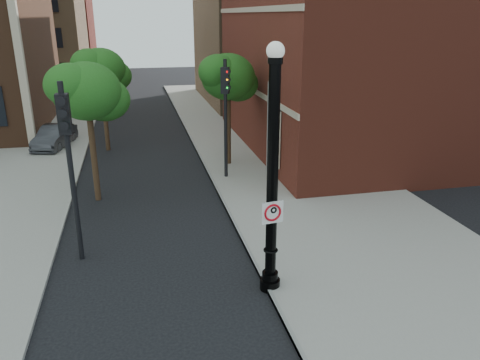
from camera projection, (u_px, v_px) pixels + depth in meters
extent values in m
plane|color=black|center=(194.00, 299.00, 12.62)|extent=(120.00, 120.00, 0.00)
cube|color=gray|center=(289.00, 169.00, 23.05)|extent=(8.00, 60.00, 0.12)
cube|color=gray|center=(0.00, 145.00, 27.28)|extent=(10.00, 50.00, 0.12)
cube|color=gray|center=(209.00, 175.00, 22.22)|extent=(0.10, 60.00, 0.14)
cube|color=maroon|center=(436.00, 38.00, 26.84)|extent=(22.00, 16.00, 12.00)
cube|color=black|center=(275.00, 137.00, 21.27)|extent=(0.08, 1.40, 2.40)
cube|color=#BBAA91|center=(249.00, 88.00, 25.37)|extent=(0.06, 16.00, 0.25)
cube|color=#BBAA91|center=(250.00, 10.00, 24.03)|extent=(0.06, 16.00, 0.25)
cube|color=#BBAA91|center=(14.00, 20.00, 24.46)|extent=(0.40, 0.40, 14.00)
cube|color=#846748|center=(22.00, 28.00, 48.58)|extent=(12.00, 12.00, 12.00)
cube|color=maroon|center=(45.00, 33.00, 61.78)|extent=(12.00, 12.00, 10.00)
cube|color=#846748|center=(327.00, 18.00, 41.22)|extent=(22.00, 14.00, 14.00)
cylinder|color=black|center=(270.00, 284.00, 13.05)|extent=(0.56, 0.56, 0.30)
cylinder|color=black|center=(270.00, 276.00, 12.97)|extent=(0.44, 0.44, 0.25)
cylinder|color=black|center=(272.00, 180.00, 12.03)|extent=(0.30, 0.30, 5.84)
torus|color=black|center=(271.00, 250.00, 12.70)|extent=(0.40, 0.40, 0.06)
cylinder|color=black|center=(275.00, 60.00, 11.03)|extent=(0.36, 0.36, 0.15)
sphere|color=silver|center=(276.00, 51.00, 10.95)|extent=(0.44, 0.44, 0.44)
cube|color=white|center=(273.00, 212.00, 12.14)|extent=(0.60, 0.10, 0.60)
cube|color=black|center=(273.00, 203.00, 12.05)|extent=(0.60, 0.09, 0.05)
cube|color=black|center=(272.00, 222.00, 12.23)|extent=(0.60, 0.09, 0.05)
cube|color=black|center=(263.00, 214.00, 12.05)|extent=(0.05, 0.01, 0.60)
cube|color=black|center=(282.00, 211.00, 12.23)|extent=(0.05, 0.01, 0.60)
torus|color=#BA0713|center=(273.00, 212.00, 12.14)|extent=(0.49, 0.13, 0.48)
cube|color=#BA0713|center=(273.00, 212.00, 12.14)|extent=(0.34, 0.05, 0.34)
cube|color=black|center=(271.00, 213.00, 12.12)|extent=(0.06, 0.01, 0.28)
torus|color=black|center=(274.00, 210.00, 12.13)|extent=(0.19, 0.08, 0.19)
cylinder|color=black|center=(273.00, 203.00, 12.05)|extent=(0.03, 0.02, 0.03)
imported|color=#2F3034|center=(55.00, 137.00, 26.79)|extent=(2.22, 4.16, 1.30)
cylinder|color=black|center=(72.00, 176.00, 13.81)|extent=(0.16, 0.16, 5.52)
cube|color=black|center=(64.00, 114.00, 13.19)|extent=(0.35, 0.33, 1.15)
sphere|color=#E50505|center=(61.00, 101.00, 12.89)|extent=(0.21, 0.21, 0.21)
sphere|color=#FF8C00|center=(63.00, 113.00, 13.01)|extent=(0.21, 0.21, 0.21)
sphere|color=#00E519|center=(65.00, 125.00, 13.12)|extent=(0.21, 0.21, 0.21)
cylinder|color=black|center=(226.00, 121.00, 21.01)|extent=(0.16, 0.16, 5.45)
cube|color=black|center=(225.00, 80.00, 20.40)|extent=(0.44, 0.43, 1.14)
sphere|color=#E50505|center=(228.00, 72.00, 20.13)|extent=(0.20, 0.20, 0.20)
sphere|color=#FF8C00|center=(228.00, 80.00, 20.25)|extent=(0.20, 0.20, 0.20)
sphere|color=#00E519|center=(228.00, 87.00, 20.36)|extent=(0.20, 0.20, 0.20)
cylinder|color=#999999|center=(268.00, 129.00, 21.79)|extent=(0.09, 0.09, 4.41)
cylinder|color=#352515|center=(93.00, 151.00, 18.72)|extent=(0.24, 0.24, 4.18)
ellipsoid|color=#1D4E14|center=(87.00, 91.00, 17.93)|extent=(2.63, 2.63, 2.23)
ellipsoid|color=#1D4E14|center=(104.00, 99.00, 18.63)|extent=(2.03, 2.03, 1.73)
ellipsoid|color=#1D4E14|center=(70.00, 85.00, 17.39)|extent=(1.91, 1.91, 1.62)
cylinder|color=#352515|center=(105.00, 113.00, 25.87)|extent=(0.24, 0.24, 4.20)
ellipsoid|color=#1D4E14|center=(101.00, 69.00, 25.07)|extent=(2.64, 2.64, 2.24)
ellipsoid|color=#1D4E14|center=(113.00, 76.00, 25.77)|extent=(2.04, 2.04, 1.73)
ellipsoid|color=#1D4E14|center=(89.00, 64.00, 24.53)|extent=(1.92, 1.92, 1.63)
cylinder|color=#352515|center=(228.00, 125.00, 23.16)|extent=(0.24, 0.24, 4.15)
ellipsoid|color=#1D4E14|center=(228.00, 77.00, 22.37)|extent=(2.61, 2.61, 2.22)
ellipsoid|color=#1D4E14|center=(238.00, 84.00, 23.07)|extent=(2.01, 2.01, 1.71)
ellipsoid|color=#1D4E14|center=(218.00, 72.00, 21.84)|extent=(1.90, 1.90, 1.61)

